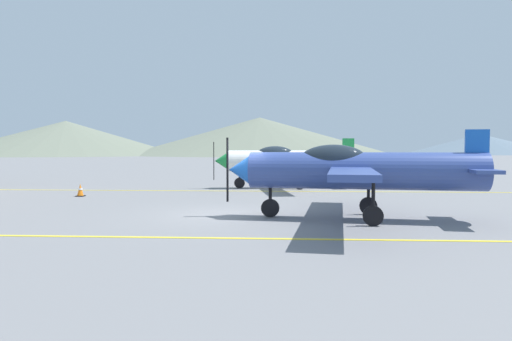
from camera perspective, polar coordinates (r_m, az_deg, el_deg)
ground_plane at (r=15.50m, az=-3.86°, el=-5.51°), size 400.00×400.00×0.00m
apron_line_near at (r=11.59m, az=-6.38°, el=-8.33°), size 80.00×0.16×0.01m
apron_line_far at (r=23.87m, az=-1.29°, el=-2.57°), size 80.00×0.16×0.01m
airplane_near at (r=14.64m, az=12.06°, el=0.14°), size 8.15×9.36×2.80m
airplane_mid at (r=25.86m, az=3.78°, el=1.32°), size 8.17×9.35×2.80m
car_sedan at (r=34.49m, az=15.87°, el=0.37°), size 3.67×4.63×1.62m
traffic_cone_front at (r=22.78m, az=-21.00°, el=-2.30°), size 0.36×0.36×0.59m
hill_left at (r=160.14m, az=-22.54°, el=3.75°), size 73.91×73.91×11.01m
hill_centerleft at (r=154.35m, az=0.45°, el=4.29°), size 88.38×88.38×12.53m
hill_centerright at (r=187.17m, az=26.04°, el=2.96°), size 53.97×53.97×7.39m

